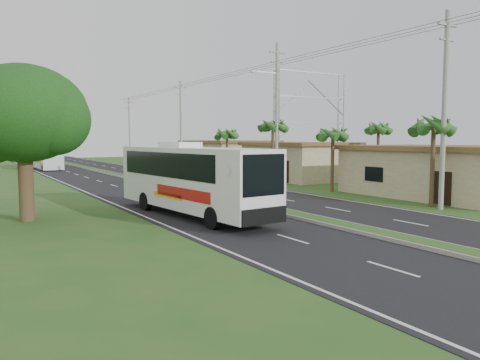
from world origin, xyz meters
TOP-DOWN VIEW (x-y plane):
  - ground at (0.00, 0.00)m, footprint 180.00×180.00m
  - road_asphalt at (0.00, 20.00)m, footprint 14.00×160.00m
  - median_strip at (0.00, 20.00)m, footprint 1.20×160.00m
  - lane_edge_left at (-6.70, 20.00)m, footprint 0.12×160.00m
  - lane_edge_right at (6.70, 20.00)m, footprint 0.12×160.00m
  - shop_near at (14.00, 6.00)m, footprint 8.60×12.60m
  - shop_mid at (14.00, 22.00)m, footprint 7.60×10.60m
  - shop_far at (14.00, 36.00)m, footprint 8.60×11.60m
  - palm_verge_a at (9.00, 3.00)m, footprint 2.40×2.40m
  - palm_verge_b at (9.40, 12.00)m, footprint 2.40×2.40m
  - palm_verge_c at (8.80, 19.00)m, footprint 2.40×2.40m
  - palm_verge_d at (9.30, 28.00)m, footprint 2.40×2.40m
  - palm_behind_shop at (17.50, 15.00)m, footprint 2.40×2.40m
  - shade_tree at (-12.11, 10.02)m, footprint 6.30×6.00m
  - utility_pole_a at (8.50, 2.00)m, footprint 1.60×0.28m
  - utility_pole_b at (8.47, 18.00)m, footprint 3.20×0.28m
  - utility_pole_c at (8.50, 38.00)m, footprint 1.60×0.28m
  - utility_pole_d at (8.50, 58.00)m, footprint 1.60×0.28m
  - billboard_lattice at (22.00, 30.00)m, footprint 10.18×1.18m
  - coach_bus_main at (-4.51, 7.31)m, footprint 3.57×12.00m
  - coach_bus_far at (-4.87, 52.16)m, footprint 2.60×11.30m
  - motorcyclist at (-2.00, 10.70)m, footprint 1.73×1.07m

SIDE VIEW (x-z plane):
  - ground at x=0.00m, z-range 0.00..0.00m
  - lane_edge_left at x=-6.70m, z-range 0.00..0.00m
  - lane_edge_right at x=6.70m, z-range 0.00..0.00m
  - road_asphalt at x=0.00m, z-range 0.00..0.02m
  - median_strip at x=0.00m, z-range 0.01..0.20m
  - motorcyclist at x=-2.00m, z-range -0.31..1.85m
  - shop_near at x=14.00m, z-range 0.02..3.54m
  - shop_mid at x=14.00m, z-range 0.02..3.69m
  - coach_bus_far at x=-4.87m, z-range 0.22..3.50m
  - shop_far at x=14.00m, z-range 0.02..3.84m
  - coach_bus_main at x=-4.51m, z-range 0.19..4.01m
  - palm_verge_b at x=9.40m, z-range 1.83..6.88m
  - palm_verge_d at x=9.30m, z-range 1.92..7.17m
  - palm_verge_a at x=9.00m, z-range 2.02..7.47m
  - palm_behind_shop at x=17.50m, z-range 2.11..7.76m
  - shade_tree at x=-12.11m, z-range 1.26..8.80m
  - palm_verge_c at x=8.80m, z-range 2.20..8.05m
  - utility_pole_d at x=8.50m, z-range 0.17..10.67m
  - utility_pole_a at x=8.50m, z-range 0.17..11.17m
  - utility_pole_c at x=8.50m, z-range 0.17..11.17m
  - utility_pole_b at x=8.47m, z-range 0.26..12.26m
  - billboard_lattice at x=22.00m, z-range 0.79..12.86m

